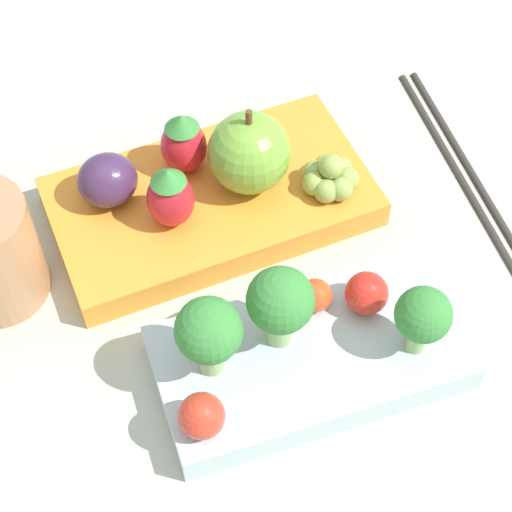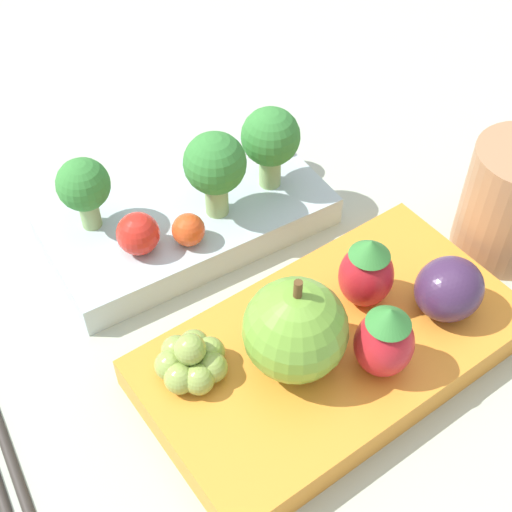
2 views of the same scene
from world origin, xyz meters
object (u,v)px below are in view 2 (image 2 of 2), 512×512
Objects in this scene: cherry_tomato_0 at (138,234)px; broccoli_floret_2 at (215,166)px; plum at (449,289)px; cherry_tomato_2 at (188,230)px; grape_cluster at (191,361)px; bento_box_savoury at (191,219)px; broccoli_floret_0 at (271,139)px; bento_box_fruit at (333,349)px; strawberry_0 at (385,340)px; cherry_tomato_1 at (262,133)px; chopsticks_pair at (10,491)px; strawberry_1 at (367,272)px; broccoli_floret_1 at (84,187)px; apple at (295,330)px.

broccoli_floret_2 is at bearing 0.61° from cherry_tomato_0.
broccoli_floret_2 is 1.50× the size of plum.
cherry_tomato_2 is 0.52× the size of plum.
bento_box_savoury is at bearing 58.74° from grape_cluster.
broccoli_floret_0 is 1.46× the size of plum.
strawberry_0 reaches higher than bento_box_fruit.
broccoli_floret_0 reaches higher than bento_box_savoury.
chopsticks_pair is at bearing -152.70° from cherry_tomato_1.
plum is at bearing -83.57° from broccoli_floret_0.
strawberry_1 is at bearing 59.74° from strawberry_0.
grape_cluster is at bearing -120.95° from cherry_tomato_2.
strawberry_1 reaches higher than chopsticks_pair.
broccoli_floret_1 is at bearing 153.27° from broccoli_floret_2.
strawberry_1 is 1.20× the size of plum.
bento_box_savoury is 4.75× the size of plum.
apple reaches higher than grape_cluster.
strawberry_1 is at bearing -98.05° from broccoli_floret_0.
broccoli_floret_0 is 1.16× the size of broccoli_floret_1.
apple is at bearing -121.28° from broccoli_floret_0.
broccoli_floret_0 is at bearing 11.67° from cherry_tomato_2.
cherry_tomato_1 reaches higher than chopsticks_pair.
chopsticks_pair is at bearing 177.64° from grape_cluster.
bento_box_fruit is at bearing -91.61° from broccoli_floret_2.
cherry_tomato_0 is (-0.10, -0.00, -0.02)m from broccoli_floret_0.
broccoli_floret_1 reaches higher than bento_box_fruit.
grape_cluster is at bearing -93.12° from broccoli_floret_1.
grape_cluster reaches higher than cherry_tomato_2.
apple is 0.06m from grape_cluster.
bento_box_savoury is at bearing 57.79° from cherry_tomato_2.
cherry_tomato_1 reaches higher than bento_box_fruit.
cherry_tomato_1 is 0.66× the size of plum.
cherry_tomato_2 is (-0.03, 0.11, 0.02)m from bento_box_fruit.
grape_cluster is (-0.02, -0.10, -0.00)m from cherry_tomato_0.
plum is at bearing -13.38° from apple.
broccoli_floret_1 reaches higher than cherry_tomato_0.
grape_cluster reaches higher than cherry_tomato_1.
bento_box_savoury is at bearing 93.77° from bento_box_fruit.
plum reaches higher than grape_cluster.
strawberry_1 is at bearing -52.06° from cherry_tomato_0.
plum is (0.09, -0.02, -0.01)m from apple.
bento_box_savoury is 4.88× the size of grape_cluster.
chopsticks_pair is at bearing -144.57° from cherry_tomato_0.
strawberry_0 is (0.08, -0.19, -0.01)m from broccoli_floret_1.
strawberry_1 is (-0.02, -0.12, -0.01)m from broccoli_floret_0.
broccoli_floret_2 is (0.00, 0.13, 0.05)m from bento_box_fruit.
broccoli_floret_2 is at bearing -149.79° from cherry_tomato_1.
cherry_tomato_2 is at bearing -49.11° from broccoli_floret_1.
broccoli_floret_2 is 0.04m from cherry_tomato_2.
grape_cluster is at bearing -2.36° from chopsticks_pair.
plum reaches higher than chopsticks_pair.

